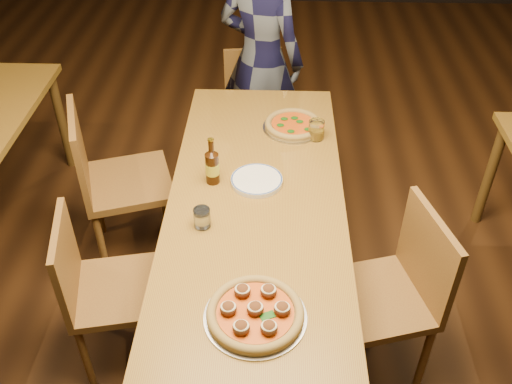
{
  "coord_description": "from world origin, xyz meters",
  "views": [
    {
      "loc": [
        0.07,
        -2.01,
        2.39
      ],
      "look_at": [
        0.0,
        -0.05,
        0.82
      ],
      "focal_mm": 40.0,
      "sensor_mm": 36.0,
      "label": 1
    }
  ],
  "objects_px": {
    "table_main": "(256,209)",
    "chair_main_sw": "(128,181)",
    "beer_bottle": "(212,167)",
    "pizza_meatball": "(255,313)",
    "plate_stack": "(257,181)",
    "chair_main_nw": "(118,289)",
    "diner": "(261,60)",
    "pizza_margherita": "(293,125)",
    "chair_main_e": "(377,298)",
    "water_glass": "(202,218)",
    "chair_end": "(255,112)",
    "amber_glass": "(316,130)"
  },
  "relations": [
    {
      "from": "beer_bottle",
      "to": "amber_glass",
      "type": "xyz_separation_m",
      "value": [
        0.5,
        0.39,
        -0.03
      ]
    },
    {
      "from": "chair_main_e",
      "to": "diner",
      "type": "xyz_separation_m",
      "value": [
        -0.56,
        1.67,
        0.32
      ]
    },
    {
      "from": "chair_main_e",
      "to": "beer_bottle",
      "type": "bearing_deg",
      "value": -135.94
    },
    {
      "from": "water_glass",
      "to": "plate_stack",
      "type": "bearing_deg",
      "value": 54.45
    },
    {
      "from": "chair_main_sw",
      "to": "chair_main_e",
      "type": "height_order",
      "value": "chair_main_sw"
    },
    {
      "from": "table_main",
      "to": "plate_stack",
      "type": "distance_m",
      "value": 0.14
    },
    {
      "from": "chair_main_sw",
      "to": "chair_end",
      "type": "relative_size",
      "value": 1.19
    },
    {
      "from": "chair_main_e",
      "to": "pizza_meatball",
      "type": "bearing_deg",
      "value": -71.23
    },
    {
      "from": "pizza_margherita",
      "to": "amber_glass",
      "type": "height_order",
      "value": "amber_glass"
    },
    {
      "from": "table_main",
      "to": "chair_main_nw",
      "type": "xyz_separation_m",
      "value": [
        -0.62,
        -0.3,
        -0.24
      ]
    },
    {
      "from": "pizza_meatball",
      "to": "amber_glass",
      "type": "xyz_separation_m",
      "value": [
        0.27,
        1.18,
        0.03
      ]
    },
    {
      "from": "chair_main_e",
      "to": "chair_end",
      "type": "relative_size",
      "value": 1.12
    },
    {
      "from": "pizza_margherita",
      "to": "water_glass",
      "type": "distance_m",
      "value": 0.89
    },
    {
      "from": "pizza_margherita",
      "to": "water_glass",
      "type": "xyz_separation_m",
      "value": [
        -0.4,
        -0.79,
        0.02
      ]
    },
    {
      "from": "plate_stack",
      "to": "beer_bottle",
      "type": "relative_size",
      "value": 1.04
    },
    {
      "from": "chair_end",
      "to": "amber_glass",
      "type": "distance_m",
      "value": 0.97
    },
    {
      "from": "chair_main_sw",
      "to": "pizza_meatball",
      "type": "bearing_deg",
      "value": -164.79
    },
    {
      "from": "chair_main_nw",
      "to": "plate_stack",
      "type": "height_order",
      "value": "chair_main_nw"
    },
    {
      "from": "pizza_margherita",
      "to": "plate_stack",
      "type": "relative_size",
      "value": 1.33
    },
    {
      "from": "pizza_meatball",
      "to": "pizza_margherita",
      "type": "bearing_deg",
      "value": 83.09
    },
    {
      "from": "plate_stack",
      "to": "table_main",
      "type": "bearing_deg",
      "value": -88.71
    },
    {
      "from": "chair_main_e",
      "to": "amber_glass",
      "type": "relative_size",
      "value": 9.04
    },
    {
      "from": "chair_end",
      "to": "amber_glass",
      "type": "height_order",
      "value": "amber_glass"
    },
    {
      "from": "chair_main_nw",
      "to": "water_glass",
      "type": "distance_m",
      "value": 0.54
    },
    {
      "from": "pizza_meatball",
      "to": "plate_stack",
      "type": "relative_size",
      "value": 1.54
    },
    {
      "from": "beer_bottle",
      "to": "chair_end",
      "type": "bearing_deg",
      "value": 82.74
    },
    {
      "from": "chair_main_nw",
      "to": "plate_stack",
      "type": "distance_m",
      "value": 0.8
    },
    {
      "from": "table_main",
      "to": "diner",
      "type": "xyz_separation_m",
      "value": [
        -0.02,
        1.34,
        0.1
      ]
    },
    {
      "from": "table_main",
      "to": "water_glass",
      "type": "relative_size",
      "value": 22.22
    },
    {
      "from": "beer_bottle",
      "to": "pizza_meatball",
      "type": "bearing_deg",
      "value": -73.96
    },
    {
      "from": "chair_main_e",
      "to": "diner",
      "type": "distance_m",
      "value": 1.79
    },
    {
      "from": "chair_end",
      "to": "water_glass",
      "type": "distance_m",
      "value": 1.57
    },
    {
      "from": "pizza_margherita",
      "to": "amber_glass",
      "type": "relative_size",
      "value": 3.16
    },
    {
      "from": "water_glass",
      "to": "chair_main_e",
      "type": "bearing_deg",
      "value": -9.5
    },
    {
      "from": "chair_main_nw",
      "to": "chair_main_sw",
      "type": "relative_size",
      "value": 0.89
    },
    {
      "from": "table_main",
      "to": "water_glass",
      "type": "height_order",
      "value": "water_glass"
    },
    {
      "from": "plate_stack",
      "to": "diner",
      "type": "relative_size",
      "value": 0.16
    },
    {
      "from": "table_main",
      "to": "plate_stack",
      "type": "height_order",
      "value": "plate_stack"
    },
    {
      "from": "chair_main_e",
      "to": "beer_bottle",
      "type": "height_order",
      "value": "beer_bottle"
    },
    {
      "from": "table_main",
      "to": "chair_main_sw",
      "type": "xyz_separation_m",
      "value": [
        -0.72,
        0.43,
        -0.19
      ]
    },
    {
      "from": "plate_stack",
      "to": "water_glass",
      "type": "distance_m",
      "value": 0.38
    },
    {
      "from": "pizza_margherita",
      "to": "beer_bottle",
      "type": "xyz_separation_m",
      "value": [
        -0.38,
        -0.48,
        0.06
      ]
    },
    {
      "from": "chair_main_e",
      "to": "chair_end",
      "type": "distance_m",
      "value": 1.75
    },
    {
      "from": "chair_main_nw",
      "to": "pizza_meatball",
      "type": "height_order",
      "value": "chair_main_nw"
    },
    {
      "from": "chair_main_sw",
      "to": "water_glass",
      "type": "xyz_separation_m",
      "value": [
        0.5,
        -0.63,
        0.3
      ]
    },
    {
      "from": "chair_main_sw",
      "to": "amber_glass",
      "type": "distance_m",
      "value": 1.06
    },
    {
      "from": "pizza_meatball",
      "to": "amber_glass",
      "type": "relative_size",
      "value": 3.66
    },
    {
      "from": "chair_main_sw",
      "to": "beer_bottle",
      "type": "xyz_separation_m",
      "value": [
        0.51,
        -0.32,
        0.34
      ]
    },
    {
      "from": "chair_main_e",
      "to": "beer_bottle",
      "type": "xyz_separation_m",
      "value": [
        -0.75,
        0.44,
        0.37
      ]
    },
    {
      "from": "plate_stack",
      "to": "beer_bottle",
      "type": "height_order",
      "value": "beer_bottle"
    }
  ]
}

